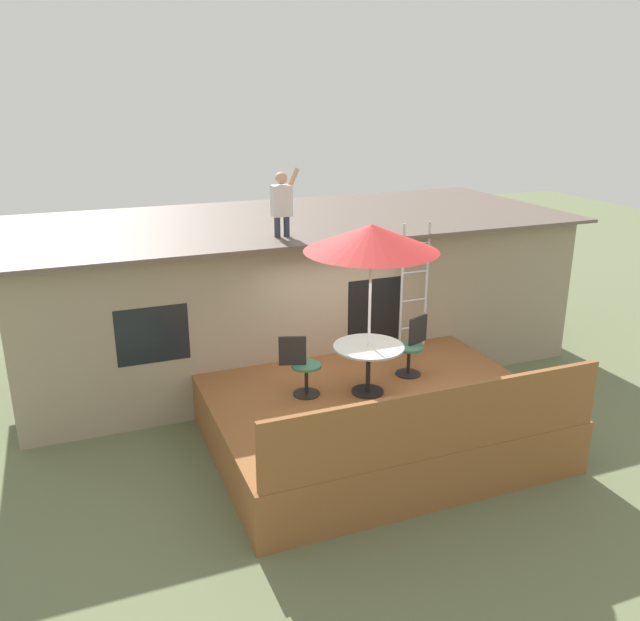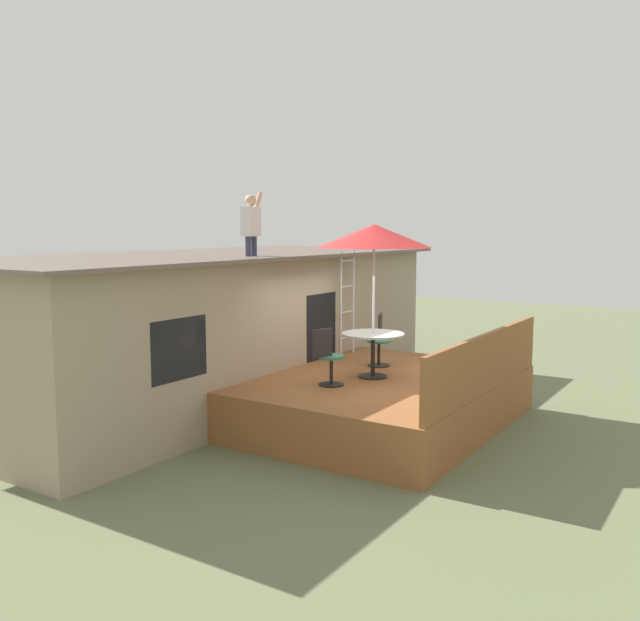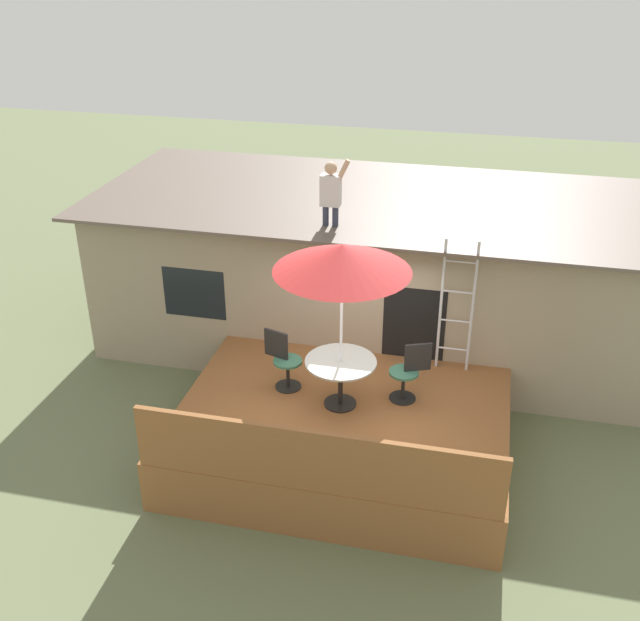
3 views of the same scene
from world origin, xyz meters
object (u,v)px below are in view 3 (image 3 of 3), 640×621
(step_ladder, at_px, (457,307))
(patio_chair_right, at_px, (409,372))
(patio_table, at_px, (341,370))
(patio_chair_left, at_px, (284,360))
(patio_umbrella, at_px, (342,258))
(person_figure, at_px, (331,189))

(step_ladder, height_order, patio_chair_right, step_ladder)
(patio_table, relative_size, patio_chair_left, 1.13)
(step_ladder, bearing_deg, patio_table, -137.27)
(step_ladder, bearing_deg, patio_umbrella, -137.27)
(patio_chair_right, bearing_deg, person_figure, -69.42)
(patio_table, xyz_separation_m, step_ladder, (1.52, 1.41, 0.51))
(patio_umbrella, xyz_separation_m, patio_chair_right, (0.95, 0.38, -1.89))
(person_figure, bearing_deg, patio_chair_right, -47.36)
(step_ladder, height_order, patio_chair_left, step_ladder)
(patio_table, bearing_deg, step_ladder, 42.73)
(patio_chair_right, bearing_deg, patio_table, 0.00)
(person_figure, height_order, patio_chair_left, person_figure)
(patio_umbrella, height_order, person_figure, person_figure)
(patio_table, xyz_separation_m, person_figure, (-0.61, 2.07, 2.02))
(patio_table, distance_m, person_figure, 2.95)
(patio_table, relative_size, patio_chair_right, 1.13)
(patio_umbrella, distance_m, patio_chair_left, 2.13)
(step_ladder, bearing_deg, patio_chair_right, -119.41)
(patio_umbrella, distance_m, person_figure, 2.17)
(patio_table, height_order, patio_umbrella, patio_umbrella)
(person_figure, bearing_deg, step_ladder, -17.30)
(patio_table, xyz_separation_m, patio_chair_left, (-0.94, 0.29, -0.13))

